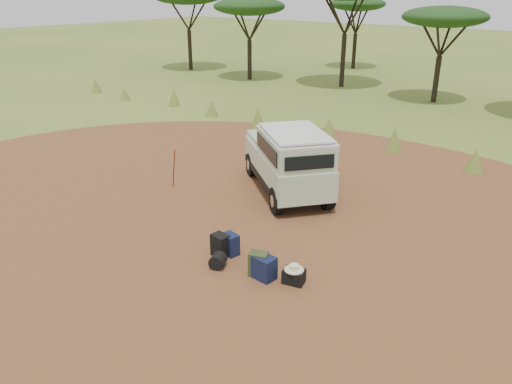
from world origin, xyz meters
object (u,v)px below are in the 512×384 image
Objects in this scene: backpack_black at (220,245)px; safari_vehicle at (288,161)px; duffel_navy at (264,268)px; backpack_olive at (259,264)px; hard_case at (294,276)px; backpack_navy at (230,244)px; walking_staff at (174,169)px.

safari_vehicle is at bearing 110.01° from backpack_black.
duffel_navy is (1.35, -0.13, -0.01)m from backpack_black.
backpack_olive is at bearing 175.90° from duffel_navy.
duffel_navy is at bearing -22.34° from safari_vehicle.
hard_case is at bearing 27.02° from duffel_navy.
hard_case is (0.75, 0.22, -0.11)m from backpack_olive.
backpack_black is 1.05× the size of backpack_navy.
backpack_navy is 1.27m from duffel_navy.
backpack_black is at bearing -110.25° from backpack_navy.
backpack_black is 1.94m from hard_case.
safari_vehicle is 9.71× the size of hard_case.
walking_staff reaches higher than backpack_black.
hard_case is at bearing -14.99° from safari_vehicle.
backpack_navy is 0.94× the size of backpack_olive.
walking_staff is at bearing 156.81° from backpack_black.
safari_vehicle is at bearing 97.51° from backpack_olive.
hard_case is at bearing -3.97° from backpack_olive.
backpack_black is 0.23m from backpack_navy.
backpack_black is at bearing 168.63° from hard_case.
duffel_navy reaches higher than hard_case.
safari_vehicle reaches higher than hard_case.
walking_staff is 2.65× the size of duffel_navy.
backpack_navy is at bearing 143.73° from backpack_olive.
walking_staff is (-2.80, -1.90, -0.32)m from safari_vehicle.
walking_staff is 5.64m from duffel_navy.
safari_vehicle is 4.06m from backpack_navy.
backpack_olive is at bearing -178.31° from hard_case.
backpack_black is at bearing -95.25° from walking_staff.
walking_staff is 2.55× the size of backpack_black.
backpack_navy is 0.99× the size of duffel_navy.
duffel_navy is at bearing -2.78° from backpack_navy.
walking_staff reaches higher than backpack_navy.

